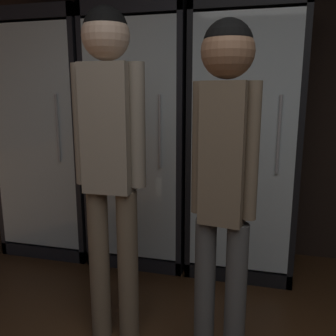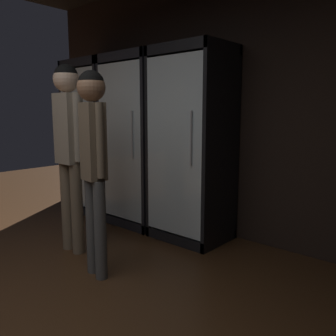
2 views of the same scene
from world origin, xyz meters
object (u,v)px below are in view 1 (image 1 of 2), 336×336
cooler_center (244,144)px  shopper_far (224,166)px  shopper_near (109,143)px  cooler_far_left (57,139)px  cooler_left (144,141)px

cooler_center → shopper_far: (-0.03, -1.24, 0.07)m
cooler_center → shopper_far: bearing=-91.5°
shopper_near → shopper_far: 0.61m
shopper_far → cooler_center: bearing=88.5°
shopper_near → cooler_center: bearing=60.1°
cooler_center → cooler_far_left: bearing=180.0°
cooler_center → shopper_near: (-0.62, -1.08, 0.13)m
shopper_far → cooler_far_left: bearing=141.1°
cooler_left → shopper_near: 1.10m
cooler_left → cooler_center: 0.79m
cooler_far_left → shopper_near: (0.95, -1.08, 0.14)m
cooler_far_left → shopper_near: bearing=-48.5°
cooler_far_left → shopper_far: 1.98m
shopper_near → cooler_far_left: bearing=131.5°
cooler_far_left → cooler_left: same height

